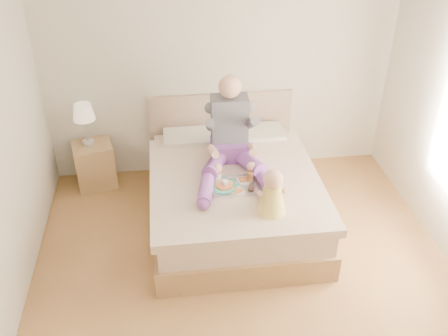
{
  "coord_description": "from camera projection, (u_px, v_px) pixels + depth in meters",
  "views": [
    {
      "loc": [
        -0.64,
        -3.21,
        3.41
      ],
      "look_at": [
        -0.12,
        0.8,
        0.8
      ],
      "focal_mm": 40.0,
      "sensor_mm": 36.0,
      "label": 1
    }
  ],
  "objects": [
    {
      "name": "room",
      "position": [
        264.0,
        144.0,
        3.79
      ],
      "size": [
        4.02,
        4.22,
        2.71
      ],
      "color": "brown",
      "rests_on": "ground"
    },
    {
      "name": "bed",
      "position": [
        232.0,
        191.0,
        5.32
      ],
      "size": [
        1.7,
        2.18,
        1.0
      ],
      "color": "olive",
      "rests_on": "ground"
    },
    {
      "name": "nightstand",
      "position": [
        95.0,
        164.0,
        5.85
      ],
      "size": [
        0.52,
        0.48,
        0.54
      ],
      "rotation": [
        0.0,
        0.0,
        0.22
      ],
      "color": "olive",
      "rests_on": "ground"
    },
    {
      "name": "lamp",
      "position": [
        84.0,
        114.0,
        5.51
      ],
      "size": [
        0.24,
        0.24,
        0.5
      ],
      "color": "silver",
      "rests_on": "nightstand"
    },
    {
      "name": "adult",
      "position": [
        231.0,
        141.0,
        5.08
      ],
      "size": [
        0.8,
        1.13,
        0.94
      ],
      "rotation": [
        0.0,
        0.0,
        -0.03
      ],
      "color": "#713A93",
      "rests_on": "bed"
    },
    {
      "name": "tray",
      "position": [
        233.0,
        184.0,
        4.86
      ],
      "size": [
        0.46,
        0.37,
        0.13
      ],
      "rotation": [
        0.0,
        0.0,
        0.05
      ],
      "color": "silver",
      "rests_on": "bed"
    },
    {
      "name": "baby",
      "position": [
        272.0,
        194.0,
        4.46
      ],
      "size": [
        0.3,
        0.4,
        0.44
      ],
      "rotation": [
        0.0,
        0.0,
        0.06
      ],
      "color": "#EBCF4A",
      "rests_on": "bed"
    }
  ]
}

